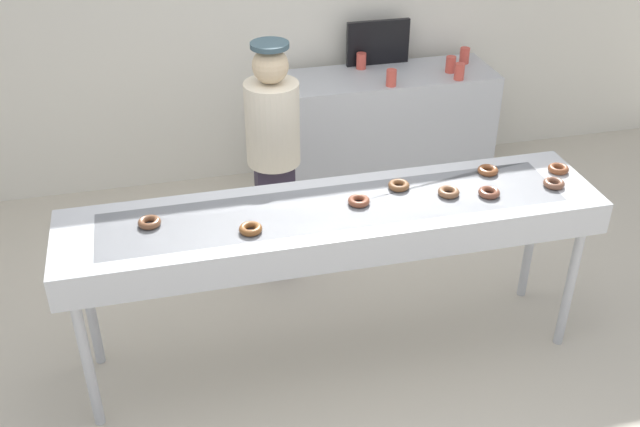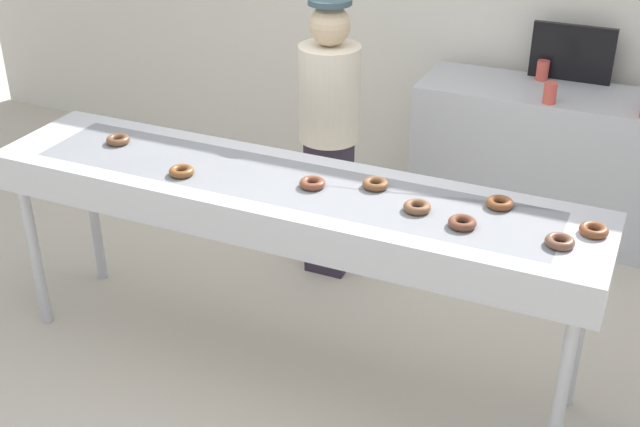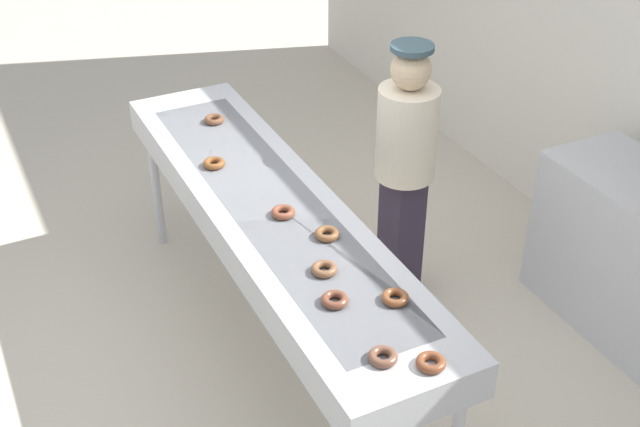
{
  "view_description": "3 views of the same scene",
  "coord_description": "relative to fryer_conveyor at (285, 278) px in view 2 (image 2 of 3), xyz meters",
  "views": [
    {
      "loc": [
        -1.48,
        -4.11,
        2.23
      ],
      "look_at": [
        0.32,
        0.07,
        1.0
      ],
      "focal_mm": 39.35,
      "sensor_mm": 36.0,
      "label": 1
    },
    {
      "loc": [
        1.93,
        -3.32,
        2.01
      ],
      "look_at": [
        0.31,
        -0.07,
        1.12
      ],
      "focal_mm": 31.58,
      "sensor_mm": 36.0,
      "label": 2
    },
    {
      "loc": [
        3.3,
        -0.71,
        2.45
      ],
      "look_at": [
        0.34,
        0.09,
        1.09
      ],
      "focal_mm": 32.13,
      "sensor_mm": 36.0,
      "label": 3
    }
  ],
  "objects": [
    {
      "name": "paper_cup_2",
      "position": [
        -1.5,
        2.14,
        0.07
      ],
      "size": [
        0.09,
        0.09,
        0.1
      ],
      "primitive_type": "cylinder",
      "color": "#4C8C66",
      "rests_on": "prep_counter"
    },
    {
      "name": "back_wall",
      "position": [
        0.0,
        2.42,
        0.57
      ],
      "size": [
        8.0,
        0.12,
        2.95
      ],
      "primitive_type": "cube",
      "color": "white",
      "rests_on": "ground"
    },
    {
      "name": "glazed_donut_4",
      "position": [
        0.23,
        0.18,
        0.1
      ],
      "size": [
        0.14,
        0.14,
        0.04
      ],
      "primitive_type": "torus",
      "rotation": [
        0.0,
        0.0,
        0.14
      ],
      "color": "#E2BA5B",
      "rests_on": "fryer_conveyor"
    },
    {
      "name": "ground_plane",
      "position": [
        0.0,
        0.0,
        -0.91
      ],
      "size": [
        16.0,
        16.0,
        0.0
      ],
      "primitive_type": "plane",
      "color": "beige"
    },
    {
      "name": "glazed_donut_5",
      "position": [
        -0.2,
        -0.02,
        0.1
      ],
      "size": [
        0.17,
        0.17,
        0.04
      ],
      "primitive_type": "torus",
      "rotation": [
        0.0,
        0.0,
        2.04
      ],
      "color": "#EDBB64",
      "rests_on": "fryer_conveyor"
    },
    {
      "name": "glazed_donut_0",
      "position": [
        0.44,
        0.1,
        0.1
      ],
      "size": [
        0.13,
        0.13,
        0.04
      ],
      "primitive_type": "torus",
      "rotation": [
        0.0,
        0.0,
        1.61
      ],
      "color": "#E2B46E",
      "rests_on": "fryer_conveyor"
    },
    {
      "name": "worker_baker",
      "position": [
        -0.15,
        0.7,
        -0.04
      ],
      "size": [
        0.3,
        0.3,
        1.57
      ],
      "rotation": [
        0.0,
        0.0,
        3.31
      ],
      "color": "#2D2941",
      "rests_on": "ground"
    },
    {
      "name": "glazed_donut_3",
      "position": [
        0.59,
        0.12,
        0.1
      ],
      "size": [
        0.15,
        0.15,
        0.04
      ],
      "primitive_type": "torus",
      "rotation": [
        0.0,
        0.0,
        0.25
      ],
      "color": "#EBAB60",
      "rests_on": "fryer_conveyor"
    },
    {
      "name": "prep_counter",
      "position": [
        -1.29,
        1.97,
        -0.44
      ],
      "size": [
        1.54,
        0.53,
        0.93
      ],
      "primitive_type": "cube",
      "color": "#B7BABF",
      "rests_on": "ground"
    },
    {
      "name": "customer_waiting",
      "position": [
        0.32,
        -1.17,
        0.03
      ],
      "size": [
        0.33,
        0.33,
        1.65
      ],
      "rotation": [
        0.0,
        0.0,
        -0.19
      ],
      "color": "#1F3A29",
      "rests_on": "ground"
    },
    {
      "name": "fryer_conveyor",
      "position": [
        0.0,
        0.0,
        0.0
      ],
      "size": [
        2.04,
        0.7,
        0.99
      ],
      "color": "#B7BABF",
      "rests_on": "ground"
    },
    {
      "name": "menu_display",
      "position": [
        -1.29,
        2.19,
        0.19
      ],
      "size": [
        0.48,
        0.04,
        0.33
      ],
      "primitive_type": "cube",
      "color": "black",
      "rests_on": "prep_counter"
    },
    {
      "name": "glazed_donut_1",
      "position": [
        -0.36,
        0.12,
        0.1
      ],
      "size": [
        0.14,
        0.14,
        0.04
      ],
      "primitive_type": "torus",
      "rotation": [
        0.0,
        0.0,
        1.69
      ],
      "color": "#DBBC63",
      "rests_on": "fryer_conveyor"
    },
    {
      "name": "glazed_donut_2",
      "position": [
        0.42,
        -0.11,
        0.1
      ],
      "size": [
        0.17,
        0.17,
        0.04
      ],
      "primitive_type": "torus",
      "rotation": [
        0.0,
        0.0,
        1.16
      ],
      "color": "#E1B46D",
      "rests_on": "fryer_conveyor"
    },
    {
      "name": "glazed_donut_6",
      "position": [
        0.72,
        -0.22,
        0.1
      ],
      "size": [
        0.18,
        0.18,
        0.04
      ],
      "primitive_type": "torus",
      "rotation": [
        0.0,
        0.0,
        0.7
      ],
      "color": "#DFAF5C",
      "rests_on": "fryer_conveyor"
    },
    {
      "name": "paper_cup_0",
      "position": [
        -1.66,
        1.92,
        0.07
      ],
      "size": [
        0.09,
        0.09,
        0.1
      ],
      "primitive_type": "cylinder",
      "color": "#4C8C66",
      "rests_on": "prep_counter"
    },
    {
      "name": "paper_cup_1",
      "position": [
        -1.44,
        2.02,
        0.07
      ],
      "size": [
        0.09,
        0.09,
        0.1
      ],
      "primitive_type": "cylinder",
      "color": "#4C8C66",
      "rests_on": "prep_counter"
    }
  ]
}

